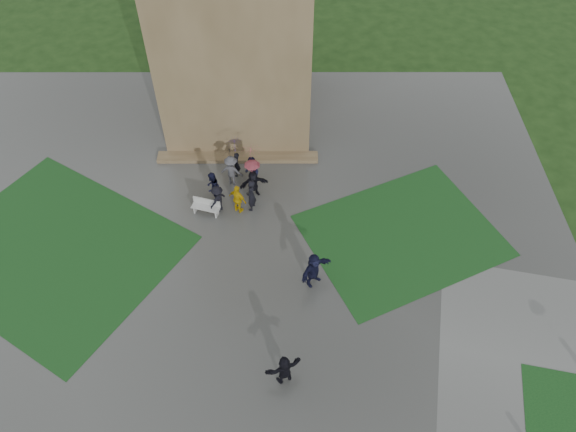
{
  "coord_description": "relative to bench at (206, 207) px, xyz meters",
  "views": [
    {
      "loc": [
        2.81,
        -12.71,
        21.61
      ],
      "look_at": [
        2.82,
        5.25,
        1.2
      ],
      "focal_mm": 35.0,
      "sensor_mm": 36.0,
      "label": 1
    }
  ],
  "objects": [
    {
      "name": "ground",
      "position": [
        1.36,
        -6.55,
        -0.46
      ],
      "size": [
        120.0,
        120.0,
        0.0
      ],
      "primitive_type": "plane",
      "color": "black"
    },
    {
      "name": "plaza",
      "position": [
        1.36,
        -4.55,
        -0.45
      ],
      "size": [
        34.0,
        34.0,
        0.02
      ],
      "primitive_type": "cube",
      "color": "#373735",
      "rests_on": "ground"
    },
    {
      "name": "lawn_inset_left",
      "position": [
        -7.14,
        -2.55,
        -0.43
      ],
      "size": [
        14.1,
        13.46,
        0.01
      ],
      "primitive_type": "cube",
      "rotation": [
        0.0,
        0.0,
        -0.56
      ],
      "color": "#133615",
      "rests_on": "plaza"
    },
    {
      "name": "lawn_inset_right",
      "position": [
        9.86,
        -1.55,
        -0.43
      ],
      "size": [
        11.12,
        10.15,
        0.01
      ],
      "primitive_type": "cube",
      "rotation": [
        0.0,
        0.0,
        0.44
      ],
      "color": "#133615",
      "rests_on": "plaza"
    },
    {
      "name": "tower_plinth",
      "position": [
        1.36,
        4.05,
        -0.33
      ],
      "size": [
        9.0,
        0.8,
        0.22
      ],
      "primitive_type": "cube",
      "color": "brown",
      "rests_on": "plaza"
    },
    {
      "name": "bench",
      "position": [
        0.0,
        0.0,
        0.0
      ],
      "size": [
        1.53,
        0.84,
        0.85
      ],
      "rotation": [
        0.0,
        0.0,
        -0.27
      ],
      "color": "#AFAEAA",
      "rests_on": "plaza"
    },
    {
      "name": "visitor_cluster",
      "position": [
        1.62,
        1.45,
        0.79
      ],
      "size": [
        3.25,
        3.66,
        2.57
      ],
      "color": "black",
      "rests_on": "plaza"
    },
    {
      "name": "pedestrian_mid",
      "position": [
        5.35,
        -4.33,
        0.53
      ],
      "size": [
        1.73,
        1.69,
        1.92
      ],
      "primitive_type": "imported",
      "rotation": [
        0.0,
        0.0,
        0.76
      ],
      "color": "black",
      "rests_on": "plaza"
    },
    {
      "name": "pedestrian_near",
      "position": [
        4.03,
        -9.13,
        0.4
      ],
      "size": [
        1.64,
        1.14,
        1.67
      ],
      "primitive_type": "imported",
      "rotation": [
        0.0,
        0.0,
        3.56
      ],
      "color": "black",
      "rests_on": "plaza"
    }
  ]
}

